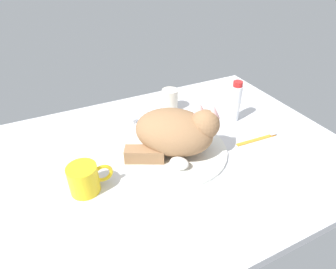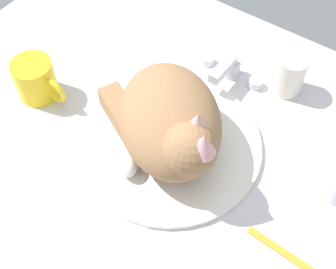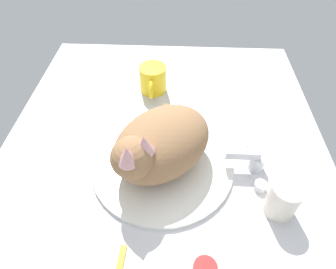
% 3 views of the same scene
% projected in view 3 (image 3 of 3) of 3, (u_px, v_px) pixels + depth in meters
% --- Properties ---
extents(ground_plane, '(1.10, 0.83, 0.03)m').
position_uv_depth(ground_plane, '(163.00, 168.00, 0.70)').
color(ground_plane, silver).
extents(sink_basin, '(0.34, 0.34, 0.01)m').
position_uv_depth(sink_basin, '(163.00, 163.00, 0.69)').
color(sink_basin, silver).
rests_on(sink_basin, ground_plane).
extents(faucet, '(0.14, 0.10, 0.06)m').
position_uv_depth(faucet, '(253.00, 161.00, 0.67)').
color(faucet, silver).
rests_on(faucet, ground_plane).
extents(cat, '(0.31, 0.29, 0.16)m').
position_uv_depth(cat, '(158.00, 144.00, 0.63)').
color(cat, '#936B47').
rests_on(cat, sink_basin).
extents(coffee_mug, '(0.12, 0.08, 0.08)m').
position_uv_depth(coffee_mug, '(153.00, 79.00, 0.86)').
color(coffee_mug, yellow).
rests_on(coffee_mug, ground_plane).
extents(rinse_cup, '(0.06, 0.06, 0.08)m').
position_uv_depth(rinse_cup, '(283.00, 200.00, 0.58)').
color(rinse_cup, silver).
rests_on(rinse_cup, ground_plane).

